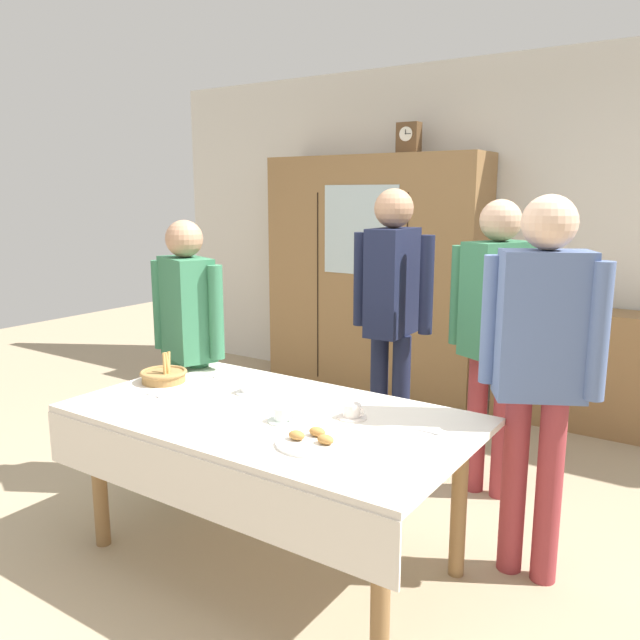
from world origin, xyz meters
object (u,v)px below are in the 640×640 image
(spoon_mid_left, at_px, (212,377))
(person_near_right_end, at_px, (188,329))
(dining_table, at_px, (266,433))
(tea_cup_mid_left, at_px, (249,388))
(spoon_near_right, at_px, (430,432))
(pastry_plate, at_px, (312,441))
(wall_cabinet, at_px, (373,276))
(person_behind_table_left, at_px, (495,320))
(book_stack, at_px, (586,306))
(tea_cup_back_edge, at_px, (352,412))
(tea_cup_center, at_px, (283,415))
(mantel_clock, at_px, (409,138))
(person_by_cabinet, at_px, (392,302))
(bread_basket, at_px, (164,375))
(person_beside_shelf, at_px, (540,353))
(bookshelf_low, at_px, (580,369))
(spoon_far_left, at_px, (155,396))

(spoon_mid_left, distance_m, person_near_right_end, 0.37)
(dining_table, relative_size, spoon_mid_left, 15.15)
(tea_cup_mid_left, height_order, spoon_near_right, tea_cup_mid_left)
(pastry_plate, xyz_separation_m, spoon_mid_left, (-0.96, 0.46, -0.01))
(wall_cabinet, bearing_deg, person_behind_table_left, -41.94)
(dining_table, distance_m, book_stack, 2.77)
(book_stack, relative_size, tea_cup_back_edge, 1.63)
(tea_cup_center, bearing_deg, tea_cup_back_edge, 42.21)
(tea_cup_center, xyz_separation_m, pastry_plate, (0.24, -0.13, -0.02))
(mantel_clock, distance_m, person_by_cabinet, 1.80)
(tea_cup_back_edge, relative_size, person_near_right_end, 0.08)
(mantel_clock, relative_size, bread_basket, 1.00)
(pastry_plate, bearing_deg, book_stack, 81.50)
(tea_cup_center, distance_m, person_by_cabinet, 1.33)
(tea_cup_mid_left, bearing_deg, person_beside_shelf, 16.72)
(tea_cup_center, relative_size, spoon_mid_left, 1.09)
(bread_basket, relative_size, person_by_cabinet, 0.14)
(bookshelf_low, height_order, person_by_cabinet, person_by_cabinet)
(spoon_far_left, relative_size, person_by_cabinet, 0.07)
(wall_cabinet, bearing_deg, spoon_far_left, -83.47)
(mantel_clock, bearing_deg, spoon_far_left, -89.72)
(tea_cup_mid_left, height_order, person_beside_shelf, person_beside_shelf)
(mantel_clock, distance_m, tea_cup_center, 3.04)
(person_by_cabinet, xyz_separation_m, person_behind_table_left, (0.63, -0.01, -0.04))
(dining_table, distance_m, bread_basket, 0.75)
(mantel_clock, bearing_deg, tea_cup_mid_left, -81.61)
(mantel_clock, xyz_separation_m, tea_cup_mid_left, (0.35, -2.40, -1.35))
(mantel_clock, distance_m, spoon_far_left, 3.02)
(person_behind_table_left, bearing_deg, person_by_cabinet, 178.86)
(dining_table, distance_m, spoon_far_left, 0.61)
(spoon_mid_left, relative_size, spoon_far_left, 1.00)
(mantel_clock, height_order, spoon_mid_left, mantel_clock)
(mantel_clock, height_order, tea_cup_back_edge, mantel_clock)
(tea_cup_back_edge, xyz_separation_m, spoon_mid_left, (-0.94, 0.12, -0.02))
(book_stack, xyz_separation_m, tea_cup_mid_left, (-1.04, -2.45, -0.15))
(mantel_clock, relative_size, person_near_right_end, 0.16)
(bookshelf_low, relative_size, spoon_near_right, 10.00)
(wall_cabinet, xyz_separation_m, tea_cup_mid_left, (0.65, -2.40, -0.24))
(tea_cup_mid_left, distance_m, spoon_near_right, 0.95)
(spoon_near_right, bearing_deg, spoon_far_left, -167.11)
(spoon_near_right, relative_size, person_beside_shelf, 0.07)
(tea_cup_mid_left, distance_m, spoon_mid_left, 0.35)
(wall_cabinet, bearing_deg, tea_cup_mid_left, -74.88)
(tea_cup_back_edge, distance_m, person_beside_shelf, 0.83)
(spoon_mid_left, bearing_deg, book_stack, 59.68)
(person_beside_shelf, bearing_deg, pastry_plate, -131.56)
(tea_cup_center, relative_size, bread_basket, 0.54)
(book_stack, bearing_deg, person_behind_table_left, -97.53)
(dining_table, relative_size, person_behind_table_left, 1.09)
(mantel_clock, xyz_separation_m, pastry_plate, (0.97, -2.76, -1.37))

